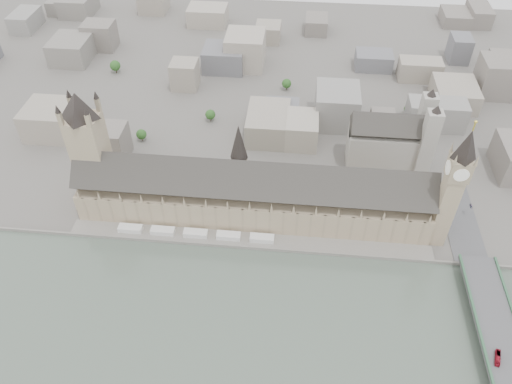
# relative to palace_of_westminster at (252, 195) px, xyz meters

# --- Properties ---
(ground) EXTENTS (900.00, 900.00, 0.00)m
(ground) POSITION_rel_palace_of_westminster_xyz_m (0.00, -19.70, -22.71)
(ground) COLOR #595651
(ground) RESTS_ON ground
(embankment_wall) EXTENTS (600.00, 1.50, 3.00)m
(embankment_wall) POSITION_rel_palace_of_westminster_xyz_m (0.00, -34.70, -21.21)
(embankment_wall) COLOR slate
(embankment_wall) RESTS_ON ground
(river_terrace) EXTENTS (270.00, 15.00, 2.00)m
(river_terrace) POSITION_rel_palace_of_westminster_xyz_m (0.00, -27.20, -21.71)
(river_terrace) COLOR slate
(river_terrace) RESTS_ON ground
(terrace_tents) EXTENTS (118.00, 7.00, 4.00)m
(terrace_tents) POSITION_rel_palace_of_westminster_xyz_m (-40.00, -26.70, -18.71)
(terrace_tents) COLOR silver
(terrace_tents) RESTS_ON river_terrace
(palace_of_westminster) EXTENTS (265.00, 40.73, 55.44)m
(palace_of_westminster) POSITION_rel_palace_of_westminster_xyz_m (0.00, 0.00, 0.00)
(palace_of_westminster) COLOR gray
(palace_of_westminster) RESTS_ON ground
(elizabeth_tower) EXTENTS (17.00, 17.00, 107.50)m
(elizabeth_tower) POSITION_rel_palace_of_westminster_xyz_m (138.00, -11.70, 35.38)
(elizabeth_tower) COLOR gray
(elizabeth_tower) RESTS_ON ground
(victoria_tower) EXTENTS (30.00, 30.00, 100.00)m
(victoria_tower) POSITION_rel_palace_of_westminster_xyz_m (-122.00, 6.30, 32.50)
(victoria_tower) COLOR gray
(victoria_tower) RESTS_ON ground
(central_tower) EXTENTS (13.00, 13.00, 48.00)m
(central_tower) POSITION_rel_palace_of_westminster_xyz_m (-10.00, 6.30, 35.21)
(central_tower) COLOR gray
(central_tower) RESTS_ON ground
(westminster_bridge) EXTENTS (25.00, 325.00, 10.25)m
(westminster_bridge) POSITION_rel_palace_of_westminster_xyz_m (162.00, -107.20, -17.58)
(westminster_bridge) COLOR #474749
(westminster_bridge) RESTS_ON ground
(westminster_abbey) EXTENTS (68.00, 36.00, 64.00)m
(westminster_abbey) POSITION_rel_palace_of_westminster_xyz_m (110.92, 75.30, 2.38)
(westminster_abbey) COLOR #9F9C8F
(westminster_abbey) RESTS_ON ground
(city_skyline_inland) EXTENTS (720.00, 360.00, 38.00)m
(city_skyline_inland) POSITION_rel_palace_of_westminster_xyz_m (0.00, 225.30, -3.71)
(city_skyline_inland) COLOR gray
(city_skyline_inland) RESTS_ON ground
(park_trees) EXTENTS (110.00, 30.00, 15.00)m
(park_trees) POSITION_rel_palace_of_westminster_xyz_m (-10.00, 40.30, -15.21)
(park_trees) COLOR #204619
(park_trees) RESTS_ON ground
(red_bus_north) EXTENTS (5.44, 11.23, 3.05)m
(red_bus_north) POSITION_rel_palace_of_westminster_xyz_m (155.99, -112.97, -10.93)
(red_bus_north) COLOR maroon
(red_bus_north) RESTS_ON westminster_bridge
(car_approach) EXTENTS (1.81, 4.35, 1.26)m
(car_approach) POSITION_rel_palace_of_westminster_xyz_m (168.36, 16.49, -11.83)
(car_approach) COLOR gray
(car_approach) RESTS_ON westminster_bridge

